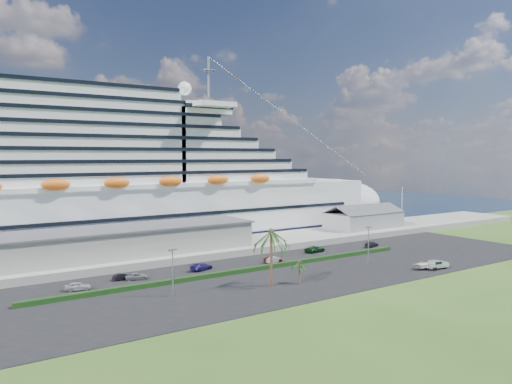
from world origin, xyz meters
TOP-DOWN VIEW (x-y plane):
  - ground at (0.00, 0.00)m, footprint 420.00×420.00m
  - asphalt_lot at (0.00, 11.00)m, footprint 140.00×38.00m
  - wharf at (0.00, 40.00)m, footprint 240.00×20.00m
  - water at (0.00, 130.00)m, footprint 420.00×160.00m
  - cruise_ship at (-21.53, 64.00)m, footprint 191.00×38.00m
  - terminal_building at (-25.00, 40.00)m, footprint 61.00×15.00m
  - port_shed at (52.00, 40.00)m, footprint 24.00×12.31m
  - flagpole at (70.04, 40.00)m, footprint 1.08×0.16m
  - hedge at (-8.00, 16.00)m, footprint 88.00×1.10m
  - lamp_post_left at (-28.00, 8.00)m, footprint 1.60×0.35m
  - lamp_post_right at (20.00, 8.00)m, footprint 1.60×0.35m
  - palm_tall at (-10.00, 4.00)m, footprint 8.82×8.82m
  - palm_short at (-4.50, 2.50)m, footprint 3.53×3.53m
  - parked_car_0 at (-40.58, 21.13)m, footprint 4.79×2.89m
  - parked_car_1 at (-31.24, 24.21)m, footprint 4.08×1.88m
  - parked_car_2 at (-28.90, 22.85)m, footprint 4.79×3.05m
  - parked_car_3 at (-14.66, 22.88)m, footprint 5.82×3.68m
  - parked_car_4 at (2.64, 20.84)m, footprint 4.55×2.82m
  - parked_car_5 at (2.50, 20.16)m, footprint 4.62×2.99m
  - parked_car_6 at (18.39, 24.46)m, footprint 5.99×3.35m
  - parked_car_7 at (35.81, 21.67)m, footprint 5.25×3.16m
  - pickup_truck at (27.62, -4.52)m, footprint 5.49×2.50m
  - boat_trailer at (25.41, -3.01)m, footprint 5.67×3.95m

SIDE VIEW (x-z plane):
  - ground at x=0.00m, z-range 0.00..0.00m
  - water at x=0.00m, z-range 0.00..0.02m
  - asphalt_lot at x=0.00m, z-range 0.00..0.12m
  - hedge at x=-8.00m, z-range 0.12..1.02m
  - parked_car_2 at x=-28.90m, z-range 0.12..1.35m
  - parked_car_1 at x=-31.24m, z-range 0.12..1.42m
  - parked_car_7 at x=35.81m, z-range 0.12..1.54m
  - parked_car_5 at x=2.50m, z-range 0.12..1.56m
  - parked_car_4 at x=2.64m, z-range 0.12..1.57m
  - parked_car_0 at x=-40.58m, z-range 0.12..1.65m
  - wharf at x=0.00m, z-range 0.00..1.80m
  - parked_car_3 at x=-14.66m, z-range 0.12..1.69m
  - parked_car_6 at x=18.39m, z-range 0.12..1.70m
  - pickup_truck at x=27.62m, z-range 0.21..2.09m
  - boat_trailer at x=25.41m, z-range 0.38..1.98m
  - palm_short at x=-4.50m, z-range 1.38..5.95m
  - port_shed at x=52.00m, z-range 0.71..8.08m
  - terminal_building at x=-25.00m, z-range 1.86..8.16m
  - lamp_post_left at x=-28.00m, z-range 1.21..9.48m
  - lamp_post_right at x=20.00m, z-range 1.21..9.48m
  - flagpole at x=70.04m, z-range 2.27..14.27m
  - palm_tall at x=-10.00m, z-range 3.64..14.77m
  - cruise_ship at x=-21.53m, z-range -10.31..43.69m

